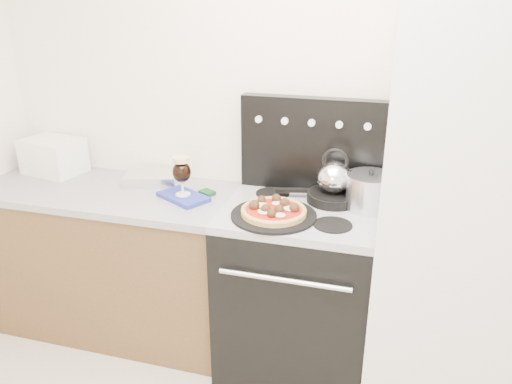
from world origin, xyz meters
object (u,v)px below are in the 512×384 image
(fridge, at_px, (451,221))
(beer_glass, at_px, (182,176))
(oven_mitt, at_px, (183,197))
(stove_body, at_px, (298,291))
(tea_kettle, at_px, (334,175))
(pizza, at_px, (274,210))
(base_cabinet, at_px, (115,262))
(skillet, at_px, (333,197))
(stock_pot, at_px, (370,193))
(pizza_pan, at_px, (274,215))
(toaster_oven, at_px, (53,156))

(fridge, distance_m, beer_glass, 1.33)
(fridge, xyz_separation_m, oven_mitt, (-1.33, 0.03, -0.04))
(stove_body, xyz_separation_m, beer_glass, (-0.63, 0.00, 0.59))
(tea_kettle, bearing_deg, pizza, -122.74)
(base_cabinet, height_order, skillet, skillet)
(stove_body, relative_size, stock_pot, 3.82)
(base_cabinet, distance_m, stock_pot, 1.54)
(pizza_pan, bearing_deg, skillet, 46.66)
(stove_body, relative_size, oven_mitt, 3.23)
(beer_glass, height_order, pizza_pan, beer_glass)
(toaster_oven, bearing_deg, skillet, 8.85)
(pizza, xyz_separation_m, stock_pot, (0.43, 0.22, 0.05))
(skillet, bearing_deg, pizza, -133.34)
(pizza_pan, bearing_deg, pizza, 0.00)
(toaster_oven, height_order, skillet, toaster_oven)
(skillet, relative_size, tea_kettle, 1.35)
(skillet, xyz_separation_m, stock_pot, (0.18, -0.04, 0.06))
(fridge, bearing_deg, oven_mitt, 178.91)
(oven_mitt, bearing_deg, skillet, 9.79)
(toaster_oven, height_order, pizza, toaster_oven)
(toaster_oven, relative_size, oven_mitt, 1.21)
(pizza_pan, bearing_deg, tea_kettle, 46.66)
(base_cabinet, distance_m, pizza_pan, 1.13)
(fridge, bearing_deg, skillet, 164.16)
(pizza_pan, distance_m, tea_kettle, 0.39)
(stove_body, height_order, pizza_pan, pizza_pan)
(toaster_oven, height_order, oven_mitt, toaster_oven)
(fridge, height_order, beer_glass, fridge)
(base_cabinet, bearing_deg, pizza_pan, -8.71)
(stove_body, xyz_separation_m, pizza_pan, (-0.11, -0.13, 0.49))
(beer_glass, bearing_deg, stock_pot, 5.63)
(stove_body, bearing_deg, fridge, -2.05)
(tea_kettle, bearing_deg, base_cabinet, -164.43)
(base_cabinet, xyz_separation_m, beer_glass, (0.47, -0.02, 0.60))
(stove_body, bearing_deg, skillet, 43.42)
(toaster_oven, relative_size, pizza_pan, 0.80)
(fridge, height_order, pizza_pan, fridge)
(oven_mitt, xyz_separation_m, tea_kettle, (0.77, 0.13, 0.15))
(fridge, distance_m, skillet, 0.58)
(beer_glass, distance_m, skillet, 0.79)
(skillet, distance_m, tea_kettle, 0.12)
(toaster_oven, distance_m, beer_glass, 0.93)
(oven_mitt, relative_size, tea_kettle, 1.39)
(skillet, bearing_deg, beer_glass, -170.21)
(beer_glass, height_order, skillet, beer_glass)
(oven_mitt, bearing_deg, stock_pot, 5.63)
(base_cabinet, distance_m, oven_mitt, 0.68)
(toaster_oven, distance_m, skillet, 1.69)
(toaster_oven, bearing_deg, pizza_pan, -1.65)
(fridge, relative_size, toaster_oven, 5.78)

